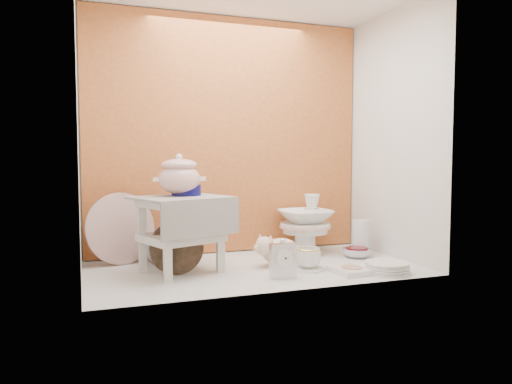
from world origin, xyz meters
TOP-DOWN VIEW (x-y plane):
  - ground at (0.00, 0.00)m, footprint 1.80×1.80m
  - niche_shell at (0.00, 0.18)m, footprint 1.86×1.03m
  - step_stool at (-0.39, 0.04)m, footprint 0.57×0.53m
  - soup_tureen at (-0.39, 0.09)m, footprint 0.30×0.30m
  - cobalt_bowl at (-0.35, 0.11)m, footprint 0.20×0.20m
  - floral_platter at (-0.68, 0.35)m, footprint 0.41×0.21m
  - blue_white_vase at (-0.44, 0.31)m, footprint 0.32×0.32m
  - lacquer_tray at (-0.43, -0.00)m, footprint 0.29×0.13m
  - mantel_clock at (0.06, -0.27)m, footprint 0.14×0.05m
  - plush_pig at (0.16, 0.01)m, footprint 0.32×0.25m
  - teacup_saucer at (0.26, -0.15)m, footprint 0.18×0.18m
  - gold_rim_teacup at (0.26, -0.15)m, footprint 0.16×0.16m
  - lattice_dish at (0.45, -0.29)m, footprint 0.22×0.22m
  - dinner_plate_stack at (0.63, -0.35)m, footprint 0.30×0.30m
  - crystal_bowl at (0.69, 0.06)m, footprint 0.23×0.23m
  - clear_glass_vase at (0.76, 0.14)m, footprint 0.14×0.14m
  - porcelain_tower at (0.45, 0.28)m, footprint 0.38×0.38m

SIDE VIEW (x-z plane):
  - ground at x=0.00m, z-range 0.00..0.00m
  - teacup_saucer at x=0.26m, z-range 0.00..0.01m
  - lattice_dish at x=0.45m, z-range 0.00..0.03m
  - crystal_bowl at x=0.69m, z-range 0.00..0.06m
  - dinner_plate_stack at x=0.63m, z-range 0.00..0.06m
  - gold_rim_teacup at x=0.26m, z-range 0.01..0.12m
  - plush_pig at x=0.16m, z-range 0.00..0.17m
  - mantel_clock at x=0.06m, z-range 0.00..0.20m
  - clear_glass_vase at x=0.76m, z-range 0.00..0.22m
  - blue_white_vase at x=-0.44m, z-range 0.00..0.27m
  - lacquer_tray at x=-0.43m, z-range 0.00..0.28m
  - porcelain_tower at x=0.45m, z-range 0.00..0.38m
  - step_stool at x=-0.39m, z-range 0.00..0.40m
  - floral_platter at x=-0.68m, z-range 0.00..0.41m
  - cobalt_bowl at x=-0.35m, z-range 0.40..0.46m
  - soup_tureen at x=-0.39m, z-range 0.40..0.63m
  - niche_shell at x=0.00m, z-range 0.17..1.70m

